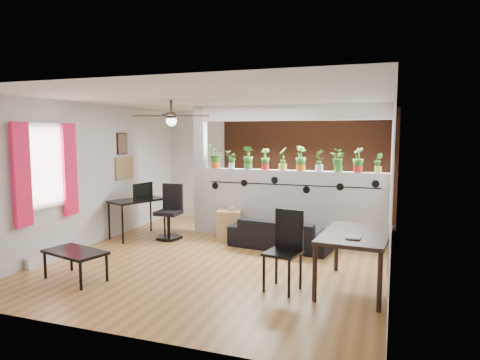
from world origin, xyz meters
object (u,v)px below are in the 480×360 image
object	(u,v)px
potted_plant_0	(215,156)
potted_plant_7	(338,160)
potted_plant_2	(248,157)
potted_plant_6	(319,160)
cube_shelf	(229,224)
computer_desk	(137,203)
folding_chair	(286,243)
potted_plant_9	(378,162)
potted_plant_4	(283,158)
potted_plant_8	(358,159)
office_chair	(170,215)
cup	(231,208)
sofa	(281,234)
potted_plant_1	(232,159)
potted_plant_3	(265,158)
dining_table	(356,239)
ceiling_fan	(171,117)
potted_plant_5	(301,158)

from	to	relation	value
potted_plant_0	potted_plant_7	bearing A→B (deg)	0.00
potted_plant_0	potted_plant_2	distance (m)	0.70
potted_plant_6	cube_shelf	xyz separation A→B (m)	(-1.68, -0.34, -1.29)
computer_desk	folding_chair	xyz separation A→B (m)	(3.43, -1.79, -0.07)
potted_plant_9	potted_plant_4	bearing A→B (deg)	180.00
potted_plant_8	office_chair	xyz separation A→B (m)	(-3.47, -0.73, -1.12)
potted_plant_9	cup	bearing A→B (deg)	-172.79
potted_plant_8	computer_desk	size ratio (longest dim) A/B	0.38
potted_plant_9	sofa	distance (m)	2.18
potted_plant_1	potted_plant_3	world-z (taller)	potted_plant_3
potted_plant_4	potted_plant_9	world-z (taller)	potted_plant_4
potted_plant_7	office_chair	size ratio (longest dim) A/B	0.41
potted_plant_1	cube_shelf	bearing A→B (deg)	-77.86
potted_plant_6	office_chair	world-z (taller)	potted_plant_6
dining_table	ceiling_fan	bearing A→B (deg)	169.93
sofa	office_chair	bearing A→B (deg)	9.46
sofa	cube_shelf	bearing A→B (deg)	-8.64
potted_plant_2	potted_plant_8	world-z (taller)	potted_plant_2
potted_plant_6	potted_plant_9	bearing A→B (deg)	-0.00
potted_plant_8	potted_plant_0	bearing A→B (deg)	180.00
potted_plant_5	potted_plant_7	xyz separation A→B (m)	(0.70, 0.00, -0.02)
potted_plant_7	dining_table	size ratio (longest dim) A/B	0.29
ceiling_fan	office_chair	xyz separation A→B (m)	(-0.64, 1.07, -1.85)
potted_plant_8	potted_plant_4	bearing A→B (deg)	180.00
folding_chair	cube_shelf	bearing A→B (deg)	126.13
potted_plant_6	office_chair	bearing A→B (deg)	-165.24
potted_plant_6	folding_chair	distance (m)	2.79
computer_desk	dining_table	xyz separation A→B (m)	(4.30, -1.49, -0.01)
potted_plant_9	dining_table	size ratio (longest dim) A/B	0.25
potted_plant_9	dining_table	distance (m)	2.49
potted_plant_9	potted_plant_3	bearing A→B (deg)	180.00
potted_plant_6	ceiling_fan	bearing A→B (deg)	-139.76
sofa	office_chair	world-z (taller)	office_chair
potted_plant_7	cup	distance (m)	2.23
potted_plant_7	potted_plant_9	xyz separation A→B (m)	(0.70, 0.00, -0.03)
ceiling_fan	cube_shelf	bearing A→B (deg)	73.08
potted_plant_6	cube_shelf	size ratio (longest dim) A/B	0.74
potted_plant_4	sofa	size ratio (longest dim) A/B	0.25
potted_plant_5	office_chair	xyz separation A→B (m)	(-2.42, -0.73, -1.13)
potted_plant_4	cup	distance (m)	1.39
potted_plant_0	cube_shelf	bearing A→B (deg)	-38.71
potted_plant_6	potted_plant_2	bearing A→B (deg)	-180.00
ceiling_fan	potted_plant_6	distance (m)	2.88
dining_table	cube_shelf	bearing A→B (deg)	141.94
potted_plant_2	potted_plant_5	world-z (taller)	potted_plant_5
ceiling_fan	office_chair	distance (m)	2.23
potted_plant_9	office_chair	bearing A→B (deg)	-169.19
potted_plant_5	potted_plant_4	bearing A→B (deg)	180.00
dining_table	potted_plant_2	bearing A→B (deg)	134.17
potted_plant_8	sofa	distance (m)	1.96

